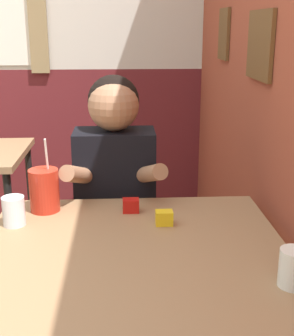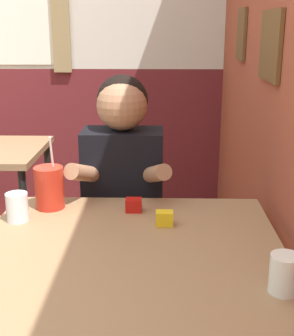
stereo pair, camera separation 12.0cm
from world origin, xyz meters
TOP-DOWN VIEW (x-y plane):
  - brick_wall_right at (1.15, 1.12)m, footprint 0.08×4.23m
  - back_wall at (-0.01, 2.26)m, footprint 5.24×0.09m
  - main_table at (0.59, 0.26)m, footprint 0.97×0.91m
  - person_seated at (0.52, 0.87)m, footprint 0.42×0.41m
  - cocktail_pitcher at (0.27, 0.61)m, footprint 0.11×0.11m
  - glass_near_pitcher at (0.18, 0.48)m, footprint 0.08×0.08m
  - glass_center at (1.00, 0.04)m, footprint 0.08×0.08m
  - condiment_ketchup at (0.59, 0.58)m, footprint 0.06×0.04m
  - condiment_mustard at (0.70, 0.45)m, footprint 0.06×0.04m

SIDE VIEW (x-z plane):
  - person_seated at x=0.52m, z-range 0.04..1.23m
  - main_table at x=0.59m, z-range 0.30..1.02m
  - condiment_ketchup at x=0.59m, z-range 0.72..0.77m
  - condiment_mustard at x=0.70m, z-range 0.72..0.77m
  - glass_near_pitcher at x=0.18m, z-range 0.72..0.82m
  - glass_center at x=1.00m, z-range 0.72..0.83m
  - cocktail_pitcher at x=0.27m, z-range 0.66..0.94m
  - brick_wall_right at x=1.15m, z-range 0.00..2.70m
  - back_wall at x=-0.01m, z-range 0.01..2.71m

